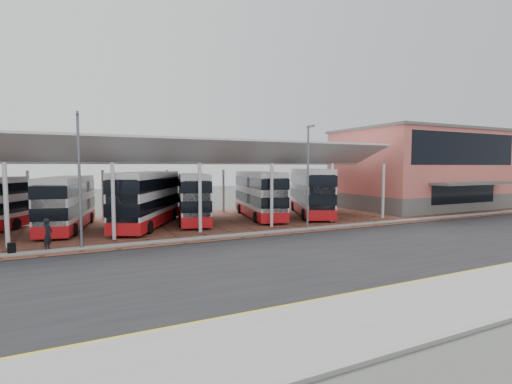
# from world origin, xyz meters

# --- Properties ---
(ground) EXTENTS (140.00, 140.00, 0.00)m
(ground) POSITION_xyz_m (0.00, 0.00, 0.00)
(ground) COLOR #464944
(road) EXTENTS (120.00, 14.00, 0.02)m
(road) POSITION_xyz_m (0.00, -1.00, 0.01)
(road) COLOR black
(road) RESTS_ON ground
(forecourt) EXTENTS (72.00, 16.00, 0.06)m
(forecourt) POSITION_xyz_m (2.00, 13.00, 0.03)
(forecourt) COLOR brown
(forecourt) RESTS_ON ground
(sidewalk) EXTENTS (120.00, 4.00, 0.14)m
(sidewalk) POSITION_xyz_m (0.00, -9.00, 0.07)
(sidewalk) COLOR gray
(sidewalk) RESTS_ON ground
(north_kerb) EXTENTS (120.00, 0.80, 0.14)m
(north_kerb) POSITION_xyz_m (0.00, 6.20, 0.07)
(north_kerb) COLOR gray
(north_kerb) RESTS_ON ground
(yellow_line_near) EXTENTS (120.00, 0.12, 0.01)m
(yellow_line_near) POSITION_xyz_m (0.00, -7.00, 0.03)
(yellow_line_near) COLOR gold
(yellow_line_near) RESTS_ON road
(yellow_line_far) EXTENTS (120.00, 0.12, 0.01)m
(yellow_line_far) POSITION_xyz_m (0.00, -6.70, 0.03)
(yellow_line_far) COLOR gold
(yellow_line_far) RESTS_ON road
(canopy) EXTENTS (37.00, 11.63, 7.07)m
(canopy) POSITION_xyz_m (-6.00, 13.94, 5.80)
(canopy) COLOR silver
(canopy) RESTS_ON ground
(terminal) EXTENTS (18.40, 14.40, 9.25)m
(terminal) POSITION_xyz_m (23.00, 13.92, 4.66)
(terminal) COLOR #63605C
(terminal) RESTS_ON ground
(warehouse) EXTENTS (30.50, 20.50, 10.25)m
(warehouse) POSITION_xyz_m (48.00, 24.00, 5.15)
(warehouse) COLOR slate
(warehouse) RESTS_ON ground
(lamp_west) EXTENTS (0.16, 0.90, 8.07)m
(lamp_west) POSITION_xyz_m (-14.00, 6.27, 4.36)
(lamp_west) COLOR slate
(lamp_west) RESTS_ON ground
(lamp_east) EXTENTS (0.16, 0.90, 8.07)m
(lamp_east) POSITION_xyz_m (2.00, 6.27, 4.36)
(lamp_east) COLOR slate
(lamp_east) RESTS_ON ground
(bus_1) EXTENTS (4.22, 10.22, 4.10)m
(bus_1) POSITION_xyz_m (-14.87, 14.27, 2.10)
(bus_1) COLOR silver
(bus_1) RESTS_ON forecourt
(bus_2) EXTENTS (7.20, 10.74, 4.45)m
(bus_2) POSITION_xyz_m (-9.00, 13.15, 2.27)
(bus_2) COLOR silver
(bus_2) RESTS_ON forecourt
(bus_3) EXTENTS (4.58, 10.54, 4.24)m
(bus_3) POSITION_xyz_m (-4.89, 14.24, 2.16)
(bus_3) COLOR silver
(bus_3) RESTS_ON forecourt
(bus_4) EXTENTS (4.46, 10.89, 4.38)m
(bus_4) POSITION_xyz_m (1.56, 13.99, 2.23)
(bus_4) COLOR silver
(bus_4) RESTS_ON forecourt
(bus_5) EXTENTS (6.86, 11.33, 4.63)m
(bus_5) POSITION_xyz_m (7.02, 13.34, 2.36)
(bus_5) COLOR silver
(bus_5) RESTS_ON forecourt
(pedestrian) EXTENTS (0.66, 0.80, 1.88)m
(pedestrian) POSITION_xyz_m (-15.75, 6.63, 1.00)
(pedestrian) COLOR black
(pedestrian) RESTS_ON forecourt
(suitcase) EXTENTS (0.38, 0.27, 0.65)m
(suitcase) POSITION_xyz_m (-17.53, 6.44, 0.39)
(suitcase) COLOR black
(suitcase) RESTS_ON forecourt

